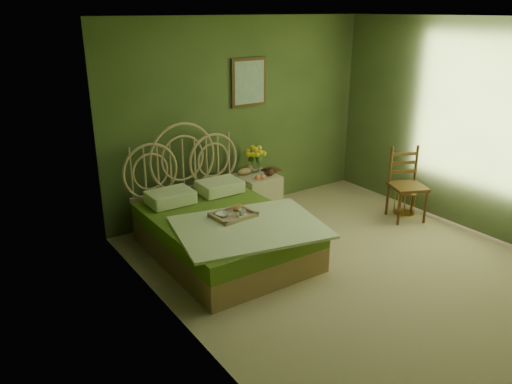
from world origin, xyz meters
TOP-DOWN VIEW (x-y plane):
  - floor at (0.00, 0.00)m, footprint 4.50×4.50m
  - ceiling at (0.00, 0.00)m, footprint 4.50×4.50m
  - wall_back at (0.00, 2.25)m, footprint 4.00×0.00m
  - wall_left at (-2.00, 0.00)m, footprint 0.00×4.50m
  - wall_right at (2.00, 0.00)m, footprint 0.00×4.50m
  - wall_art at (0.11, 2.22)m, footprint 0.54×0.04m
  - bed at (-0.99, 1.13)m, footprint 1.73×2.19m
  - nightstand at (0.01, 1.89)m, footprint 0.51×0.51m
  - chair at (1.56, 0.69)m, footprint 0.56×0.56m
  - birdcage at (1.70, 0.74)m, footprint 0.28×0.28m
  - book_lower at (0.19, 1.90)m, footprint 0.23×0.27m
  - book_upper at (0.19, 1.90)m, footprint 0.18×0.24m
  - cereal_bowl at (-1.06, 0.99)m, footprint 0.18×0.18m
  - coffee_cup at (-0.88, 0.88)m, footprint 0.08×0.08m

SIDE VIEW (x-z plane):
  - floor at x=0.00m, z-range 0.00..0.00m
  - birdcage at x=1.70m, z-range 0.00..0.42m
  - bed at x=-0.99m, z-range -0.38..0.98m
  - nightstand at x=0.01m, z-range -0.14..0.85m
  - chair at x=1.56m, z-range 0.05..1.02m
  - cereal_bowl at x=-1.06m, z-range 0.52..0.56m
  - coffee_cup at x=-0.88m, z-range 0.52..0.60m
  - book_lower at x=0.19m, z-range 0.56..0.58m
  - book_upper at x=0.19m, z-range 0.58..0.60m
  - wall_back at x=0.00m, z-range -0.70..3.30m
  - wall_left at x=-2.00m, z-range -0.95..3.55m
  - wall_right at x=2.00m, z-range -0.95..3.55m
  - wall_art at x=0.11m, z-range 1.43..2.07m
  - ceiling at x=0.00m, z-range 2.60..2.60m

